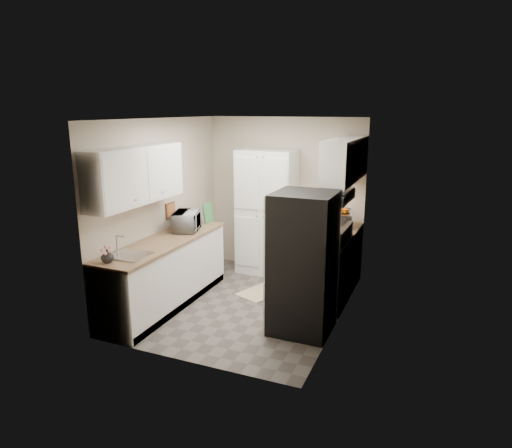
{
  "coord_description": "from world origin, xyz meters",
  "views": [
    {
      "loc": [
        2.39,
        -5.34,
        2.63
      ],
      "look_at": [
        0.1,
        0.15,
        1.11
      ],
      "focal_mm": 32.0,
      "sensor_mm": 36.0,
      "label": 1
    }
  ],
  "objects_px": {
    "wine_bottle": "(190,218)",
    "toaster_oven": "(342,220)",
    "pantry_cabinet": "(267,213)",
    "microwave": "(187,221)",
    "electric_range": "(322,271)",
    "refrigerator": "(303,263)"
  },
  "relations": [
    {
      "from": "wine_bottle",
      "to": "electric_range",
      "type": "bearing_deg",
      "value": 1.58
    },
    {
      "from": "refrigerator",
      "to": "toaster_oven",
      "type": "bearing_deg",
      "value": 85.84
    },
    {
      "from": "toaster_oven",
      "to": "microwave",
      "type": "bearing_deg",
      "value": -160.15
    },
    {
      "from": "pantry_cabinet",
      "to": "electric_range",
      "type": "distance_m",
      "value": 1.58
    },
    {
      "from": "microwave",
      "to": "wine_bottle",
      "type": "height_order",
      "value": "microwave"
    },
    {
      "from": "pantry_cabinet",
      "to": "toaster_oven",
      "type": "bearing_deg",
      "value": -6.56
    },
    {
      "from": "wine_bottle",
      "to": "toaster_oven",
      "type": "height_order",
      "value": "wine_bottle"
    },
    {
      "from": "microwave",
      "to": "pantry_cabinet",
      "type": "bearing_deg",
      "value": -51.84
    },
    {
      "from": "refrigerator",
      "to": "wine_bottle",
      "type": "bearing_deg",
      "value": 159.39
    },
    {
      "from": "pantry_cabinet",
      "to": "electric_range",
      "type": "height_order",
      "value": "pantry_cabinet"
    },
    {
      "from": "microwave",
      "to": "toaster_oven",
      "type": "height_order",
      "value": "microwave"
    },
    {
      "from": "electric_range",
      "to": "refrigerator",
      "type": "bearing_deg",
      "value": -92.48
    },
    {
      "from": "refrigerator",
      "to": "toaster_oven",
      "type": "distance_m",
      "value": 1.59
    },
    {
      "from": "wine_bottle",
      "to": "toaster_oven",
      "type": "distance_m",
      "value": 2.25
    },
    {
      "from": "microwave",
      "to": "toaster_oven",
      "type": "relative_size",
      "value": 1.33
    },
    {
      "from": "pantry_cabinet",
      "to": "wine_bottle",
      "type": "xyz_separation_m",
      "value": [
        -0.84,
        -0.98,
        0.05
      ]
    },
    {
      "from": "wine_bottle",
      "to": "refrigerator",
      "type": "bearing_deg",
      "value": -20.61
    },
    {
      "from": "refrigerator",
      "to": "toaster_oven",
      "type": "relative_size",
      "value": 4.59
    },
    {
      "from": "pantry_cabinet",
      "to": "microwave",
      "type": "distance_m",
      "value": 1.41
    },
    {
      "from": "microwave",
      "to": "wine_bottle",
      "type": "relative_size",
      "value": 1.89
    },
    {
      "from": "pantry_cabinet",
      "to": "toaster_oven",
      "type": "distance_m",
      "value": 1.26
    },
    {
      "from": "toaster_oven",
      "to": "electric_range",
      "type": "bearing_deg",
      "value": -103.19
    }
  ]
}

